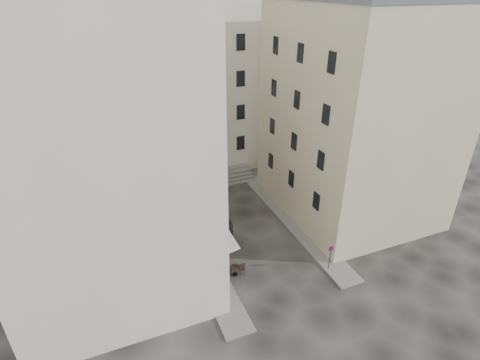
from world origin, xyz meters
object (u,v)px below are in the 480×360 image
bistro_table_a (235,269)px  bistro_table_b (221,256)px  pedestrian (230,229)px  no_parking_sign (331,253)px

bistro_table_a → bistro_table_b: 1.94m
bistro_table_a → pedestrian: pedestrian is taller
no_parking_sign → bistro_table_a: (-6.71, 2.14, -1.08)m
no_parking_sign → bistro_table_b: 8.28m
bistro_table_b → pedestrian: 2.97m
bistro_table_b → pedestrian: pedestrian is taller
bistro_table_b → pedestrian: size_ratio=0.69×
bistro_table_a → pedestrian: bearing=74.0°
no_parking_sign → pedestrian: no_parking_sign is taller
no_parking_sign → pedestrian: (-5.48, 6.45, -0.63)m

